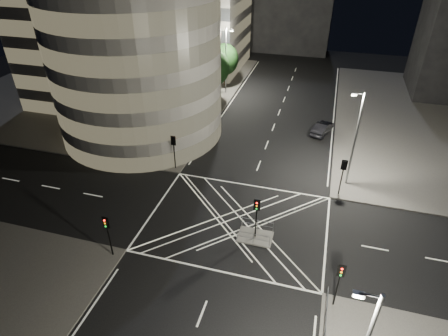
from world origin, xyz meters
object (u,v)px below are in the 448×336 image
(traffic_signal_fr, at_px, (343,171))
(street_lamp_left_far, at_px, (226,59))
(traffic_signal_nr, at_px, (340,278))
(traffic_signal_fl, at_px, (174,146))
(traffic_signal_island, at_px, (257,212))
(sedan, at_px, (322,128))
(central_island, at_px, (255,237))
(traffic_signal_nl, at_px, (107,229))
(street_lamp_right_far, at_px, (355,137))
(street_lamp_left_near, at_px, (184,104))

(traffic_signal_fr, relative_size, street_lamp_left_far, 0.40)
(traffic_signal_nr, distance_m, street_lamp_left_far, 41.15)
(traffic_signal_fl, bearing_deg, traffic_signal_island, -37.54)
(traffic_signal_fl, relative_size, sedan, 0.87)
(central_island, height_order, traffic_signal_fr, traffic_signal_fr)
(traffic_signal_fr, bearing_deg, sedan, 100.58)
(traffic_signal_nl, height_order, street_lamp_right_far, street_lamp_right_far)
(traffic_signal_fl, bearing_deg, traffic_signal_nr, -37.69)
(traffic_signal_fl, xyz_separation_m, street_lamp_left_far, (-0.64, 23.20, 2.63))
(traffic_signal_fl, distance_m, street_lamp_right_far, 18.55)
(traffic_signal_nl, distance_m, sedan, 30.82)
(traffic_signal_fl, relative_size, traffic_signal_island, 1.00)
(central_island, height_order, sedan, sedan)
(traffic_signal_fl, height_order, traffic_signal_nr, same)
(traffic_signal_fl, distance_m, traffic_signal_nr, 22.24)
(traffic_signal_fr, distance_m, street_lamp_left_near, 19.14)
(traffic_signal_island, distance_m, sedan, 22.00)
(street_lamp_left_far, bearing_deg, traffic_signal_island, -70.05)
(traffic_signal_island, distance_m, street_lamp_right_far, 13.13)
(street_lamp_right_far, height_order, sedan, street_lamp_right_far)
(central_island, height_order, street_lamp_left_far, street_lamp_left_far)
(central_island, bearing_deg, street_lamp_left_near, 130.27)
(traffic_signal_fl, relative_size, street_lamp_right_far, 0.40)
(traffic_signal_fr, height_order, street_lamp_right_far, street_lamp_right_far)
(traffic_signal_nl, xyz_separation_m, traffic_signal_island, (10.80, 5.30, 0.00))
(sedan, bearing_deg, traffic_signal_island, 95.92)
(traffic_signal_fr, relative_size, traffic_signal_island, 1.00)
(traffic_signal_fr, distance_m, traffic_signal_island, 10.73)
(central_island, bearing_deg, traffic_signal_fr, 50.67)
(traffic_signal_fr, xyz_separation_m, traffic_signal_island, (-6.80, -8.30, 0.00))
(street_lamp_right_far, bearing_deg, traffic_signal_nl, -139.09)
(traffic_signal_nl, distance_m, street_lamp_left_near, 18.99)
(central_island, relative_size, traffic_signal_fr, 0.75)
(street_lamp_left_far, distance_m, sedan, 19.31)
(traffic_signal_fl, bearing_deg, street_lamp_left_near, 96.97)
(central_island, relative_size, traffic_signal_nr, 0.75)
(traffic_signal_nr, bearing_deg, traffic_signal_fr, 90.00)
(traffic_signal_island, bearing_deg, traffic_signal_nr, -37.93)
(street_lamp_left_far, height_order, street_lamp_right_far, same)
(traffic_signal_nr, height_order, street_lamp_left_far, street_lamp_left_far)
(traffic_signal_nr, bearing_deg, street_lamp_right_far, 87.70)
(traffic_signal_nl, distance_m, traffic_signal_fr, 22.24)
(street_lamp_left_far, relative_size, street_lamp_right_far, 1.00)
(central_island, distance_m, traffic_signal_nr, 9.08)
(traffic_signal_nl, xyz_separation_m, traffic_signal_nr, (17.60, 0.00, 0.00))
(traffic_signal_nl, bearing_deg, traffic_signal_fl, 90.00)
(traffic_signal_nl, relative_size, traffic_signal_island, 1.00)
(central_island, bearing_deg, street_lamp_right_far, 54.70)
(central_island, height_order, traffic_signal_island, traffic_signal_island)
(traffic_signal_nr, distance_m, sedan, 26.95)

